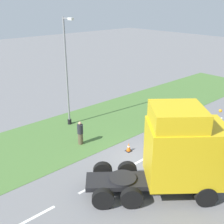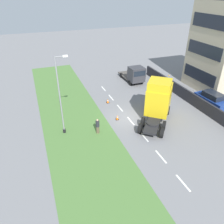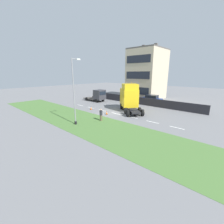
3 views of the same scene
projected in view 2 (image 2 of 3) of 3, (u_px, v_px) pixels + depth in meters
ground_plane at (128, 118)px, 25.21m from camera, size 120.00×120.00×0.00m
grass_verge at (77, 128)px, 23.37m from camera, size 7.00×44.00×0.01m
lane_markings at (131, 121)px, 24.64m from camera, size 0.16×21.00×0.00m
boundary_wall at (193, 100)px, 27.57m from camera, size 0.25×24.00×1.53m
lorry_cab at (158, 99)px, 24.23m from camera, size 6.02×6.49×4.74m
flatbed_truck at (135, 75)px, 33.55m from camera, size 2.24×5.80×2.71m
parked_car at (211, 100)px, 27.03m from camera, size 2.09×4.36×1.99m
lamp_post at (61, 100)px, 20.83m from camera, size 1.27×0.30×8.01m
pedestrian at (98, 126)px, 22.23m from camera, size 0.39×0.39×1.65m
traffic_cone_lead at (108, 101)px, 28.35m from camera, size 0.36×0.36×0.58m
traffic_cone_trailing at (117, 117)px, 24.76m from camera, size 0.36×0.36×0.58m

